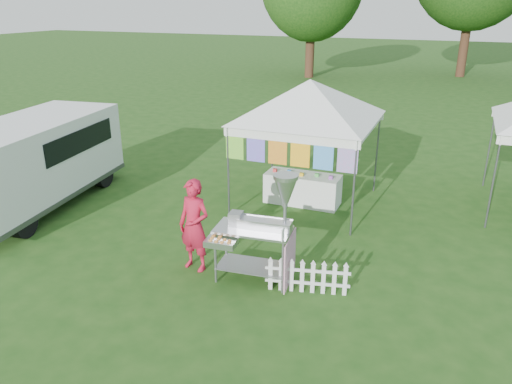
% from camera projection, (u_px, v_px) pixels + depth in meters
% --- Properties ---
extents(ground, '(120.00, 120.00, 0.00)m').
position_uv_depth(ground, '(251.00, 268.00, 9.30)').
color(ground, '#1E4714').
rests_on(ground, ground).
extents(canopy_main, '(4.24, 4.24, 3.45)m').
position_uv_depth(canopy_main, '(310.00, 80.00, 11.24)').
color(canopy_main, '#59595E').
rests_on(canopy_main, ground).
extents(donut_cart, '(1.44, 1.12, 2.01)m').
position_uv_depth(donut_cart, '(265.00, 220.00, 8.44)').
color(donut_cart, gray).
rests_on(donut_cart, ground).
extents(vendor, '(0.69, 0.51, 1.73)m').
position_uv_depth(vendor, '(194.00, 226.00, 9.00)').
color(vendor, '#B71631').
rests_on(vendor, ground).
extents(cargo_van, '(2.61, 5.18, 2.06)m').
position_uv_depth(cargo_van, '(35.00, 160.00, 11.86)').
color(cargo_van, white).
rests_on(cargo_van, ground).
extents(picket_fence, '(1.41, 0.36, 0.56)m').
position_uv_depth(picket_fence, '(307.00, 278.00, 8.43)').
color(picket_fence, white).
rests_on(picket_fence, ground).
extents(display_table, '(1.80, 0.70, 0.74)m').
position_uv_depth(display_table, '(303.00, 189.00, 12.15)').
color(display_table, white).
rests_on(display_table, ground).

